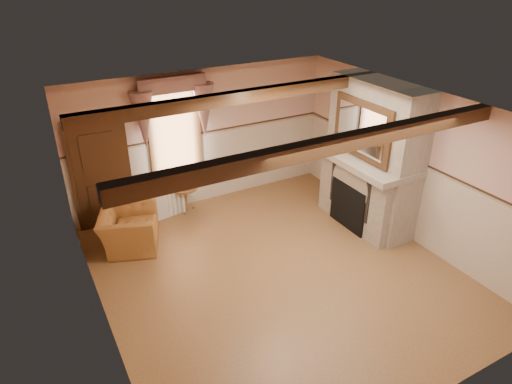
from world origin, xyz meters
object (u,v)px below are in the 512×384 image
armchair (129,228)px  bowl (361,152)px  radiator (167,202)px  oil_lamp (351,142)px  side_table (185,199)px  mantel_clock (341,138)px

armchair → bowl: bowl is taller
radiator → oil_lamp: 3.83m
side_table → mantel_clock: (2.83, -1.34, 1.25)m
side_table → mantel_clock: 3.37m
armchair → mantel_clock: size_ratio=4.59×
armchair → bowl: size_ratio=3.14×
side_table → radiator: 0.38m
armchair → mantel_clock: bearing=-78.3°
armchair → oil_lamp: size_ratio=3.94×
radiator → bowl: 3.94m
mantel_clock → side_table: bearing=154.7°
mantel_clock → oil_lamp: bearing=-90.0°
side_table → oil_lamp: oil_lamp is taller
side_table → bowl: bearing=-34.8°
bowl → oil_lamp: oil_lamp is taller
mantel_clock → oil_lamp: 0.33m
armchair → oil_lamp: (4.17, -0.94, 1.20)m
radiator → oil_lamp: (3.21, -1.66, 1.26)m
side_table → radiator: (-0.38, 0.00, 0.02)m
armchair → side_table: (1.34, 0.72, -0.08)m
armchair → mantel_clock: 4.37m
side_table → oil_lamp: bearing=-30.4°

